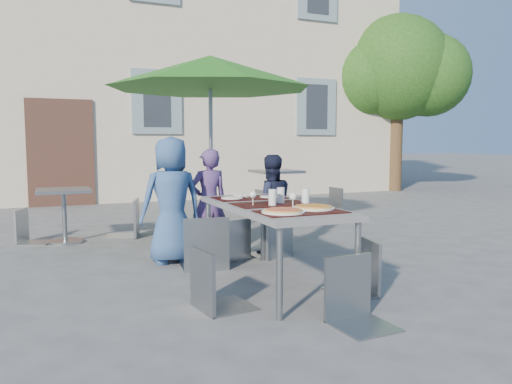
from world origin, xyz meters
name	(u,v)px	position (x,y,z in m)	size (l,w,h in m)	color
ground	(342,296)	(0.00, 0.00, 0.00)	(90.00, 90.00, 0.00)	#4D4D50
building	(126,19)	(0.00, 11.50, 4.85)	(13.60, 8.20, 11.10)	#BCAE97
tree	(398,70)	(6.55, 7.54, 3.25)	(3.60, 3.00, 4.70)	#4C3720
dining_table	(272,210)	(-0.41, 0.54, 0.70)	(0.80, 1.85, 0.76)	#4B4B50
pizza_near_left	(283,211)	(-0.57, -0.02, 0.77)	(0.35, 0.35, 0.03)	white
pizza_near_right	(313,207)	(-0.23, 0.09, 0.77)	(0.35, 0.35, 0.03)	white
glassware	(284,197)	(-0.34, 0.44, 0.83)	(0.53, 0.39, 0.15)	silver
place_settings	(249,196)	(-0.39, 1.16, 0.76)	(0.67, 0.47, 0.01)	white
child_0	(171,200)	(-1.06, 1.75, 0.69)	(0.67, 0.44, 1.38)	#315287
child_1	(209,202)	(-0.57, 1.97, 0.62)	(0.45, 0.30, 1.24)	#4F366E
child_2	(270,205)	(0.12, 1.73, 0.59)	(0.57, 0.33, 1.17)	#161A32
chair_0	(204,210)	(-0.81, 1.33, 0.62)	(0.52, 0.52, 1.05)	#8E9599
chair_1	(231,214)	(-0.40, 1.64, 0.51)	(0.48, 0.49, 0.88)	gray
chair_2	(273,211)	(0.07, 1.55, 0.53)	(0.43, 0.44, 0.91)	gray
chair_3	(213,242)	(-1.12, 0.09, 0.54)	(0.46, 0.46, 0.92)	gray
chair_4	(361,235)	(0.19, 0.01, 0.51)	(0.46, 0.46, 0.88)	gray
chair_5	(357,251)	(-0.26, -0.59, 0.54)	(0.43, 0.43, 0.92)	gray
patio_umbrella	(210,74)	(-0.17, 3.09, 2.25)	(2.81, 2.81, 2.50)	#B7B9BF
cafe_table_0	(64,207)	(-2.10, 3.35, 0.47)	(0.66, 0.66, 0.71)	#B7B9BF
bg_chair_l_0	(28,205)	(-2.53, 3.51, 0.50)	(0.50, 0.49, 0.86)	gray
bg_chair_r_0	(128,195)	(-1.26, 3.46, 0.59)	(0.55, 0.55, 1.00)	gray
cafe_table_1	(276,183)	(1.46, 4.41, 0.59)	(0.77, 0.77, 0.83)	#B7B9BF
bg_chair_l_1	(266,186)	(1.18, 4.25, 0.56)	(0.44, 0.44, 0.95)	gray
bg_chair_r_1	(332,185)	(2.62, 4.43, 0.52)	(0.44, 0.43, 0.89)	gray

